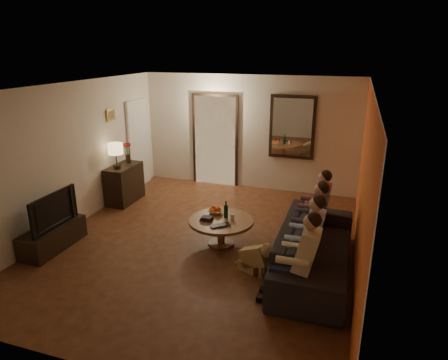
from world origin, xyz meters
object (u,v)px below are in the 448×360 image
(tv_stand, at_px, (53,237))
(laptop, at_px, (221,227))
(person_c, at_px, (312,225))
(dog, at_px, (254,255))
(person_d, at_px, (316,210))
(person_a, at_px, (301,263))
(dresser, at_px, (124,184))
(bowl, at_px, (215,212))
(wine_bottle, at_px, (226,209))
(sofa, at_px, (315,248))
(table_lamp, at_px, (116,156))
(tv, at_px, (49,210))
(coffee_table, at_px, (221,232))
(person_b, at_px, (307,242))

(tv_stand, bearing_deg, laptop, 14.89)
(person_c, height_order, dog, person_c)
(person_d, relative_size, dog, 2.14)
(person_c, relative_size, person_d, 1.00)
(person_a, bearing_deg, dresser, 148.52)
(bowl, distance_m, wine_bottle, 0.29)
(sofa, xyz_separation_m, dog, (-0.83, -0.33, -0.09))
(sofa, relative_size, dog, 4.52)
(dog, height_order, wine_bottle, wine_bottle)
(table_lamp, height_order, tv, table_lamp)
(tv, height_order, person_c, person_c)
(person_a, bearing_deg, dog, 141.96)
(table_lamp, bearing_deg, dog, -26.98)
(dresser, bearing_deg, person_d, -9.65)
(dog, bearing_deg, person_c, 63.29)
(tv_stand, xyz_separation_m, person_c, (4.07, 0.93, 0.41))
(dog, bearing_deg, wine_bottle, 153.88)
(person_a, height_order, person_d, same)
(wine_bottle, bearing_deg, person_c, -6.63)
(table_lamp, height_order, sofa, table_lamp)
(tv_stand, xyz_separation_m, bowl, (2.41, 1.22, 0.29))
(tv, height_order, dog, tv)
(laptop, bearing_deg, table_lamp, 116.22)
(dresser, xyz_separation_m, bowl, (2.41, -1.01, 0.08))
(tv, distance_m, wine_bottle, 2.86)
(bowl, bearing_deg, tv, -153.25)
(dog, bearing_deg, coffee_table, 159.71)
(tv, xyz_separation_m, person_d, (4.07, 1.53, -0.08))
(tv, bearing_deg, tv_stand, 0.00)
(person_a, xyz_separation_m, laptop, (-1.38, 0.99, -0.14))
(person_b, bearing_deg, dog, -177.77)
(bowl, distance_m, laptop, 0.57)
(dresser, xyz_separation_m, laptop, (2.69, -1.51, 0.06))
(wine_bottle, bearing_deg, person_a, -43.72)
(dog, distance_m, laptop, 0.79)
(table_lamp, xyz_separation_m, coffee_table, (2.59, -1.01, -0.84))
(person_c, bearing_deg, person_d, 90.00)
(dresser, xyz_separation_m, dog, (3.34, -1.92, -0.12))
(wine_bottle, bearing_deg, bowl, 152.45)
(table_lamp, bearing_deg, sofa, -18.21)
(tv_stand, xyz_separation_m, sofa, (4.17, 0.63, 0.18))
(coffee_table, xyz_separation_m, bowl, (-0.18, 0.22, 0.26))
(tv_stand, distance_m, bowl, 2.72)
(dog, relative_size, coffee_table, 0.52)
(person_b, height_order, wine_bottle, person_b)
(table_lamp, bearing_deg, dresser, 90.00)
(bowl, bearing_deg, coffee_table, -50.71)
(dresser, bearing_deg, coffee_table, -25.32)
(person_b, relative_size, dog, 2.14)
(table_lamp, height_order, laptop, table_lamp)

